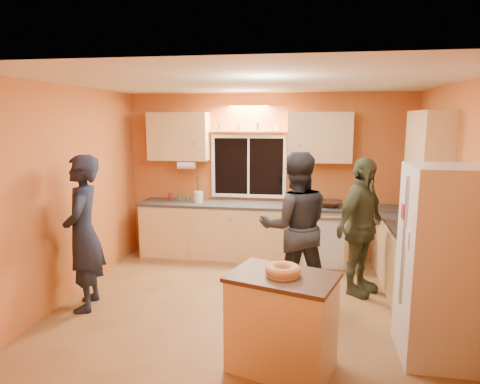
% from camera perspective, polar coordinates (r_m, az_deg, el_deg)
% --- Properties ---
extents(ground, '(4.50, 4.50, 0.00)m').
position_cam_1_polar(ground, '(5.27, 1.35, -14.96)').
color(ground, brown).
rests_on(ground, ground).
extents(room_shell, '(4.54, 4.04, 2.61)m').
position_cam_1_polar(room_shell, '(5.21, 3.34, 3.29)').
color(room_shell, '#B76E2F').
rests_on(room_shell, ground).
extents(back_counter, '(4.23, 0.62, 0.90)m').
position_cam_1_polar(back_counter, '(6.71, 3.46, -5.40)').
color(back_counter, tan).
rests_on(back_counter, ground).
extents(right_counter, '(0.62, 1.84, 0.90)m').
position_cam_1_polar(right_counter, '(5.68, 22.24, -8.96)').
color(right_counter, tan).
rests_on(right_counter, ground).
extents(refrigerator, '(0.72, 0.70, 1.80)m').
position_cam_1_polar(refrigerator, '(4.34, 25.70, -8.73)').
color(refrigerator, silver).
rests_on(refrigerator, ground).
extents(island, '(1.05, 0.86, 0.87)m').
position_cam_1_polar(island, '(3.94, 5.62, -16.82)').
color(island, tan).
rests_on(island, ground).
extents(bundt_pastry, '(0.31, 0.31, 0.09)m').
position_cam_1_polar(bundt_pastry, '(3.75, 5.74, -10.32)').
color(bundt_pastry, tan).
rests_on(bundt_pastry, island).
extents(person_left, '(0.60, 0.75, 1.81)m').
position_cam_1_polar(person_left, '(5.26, -20.16, -5.16)').
color(person_left, black).
rests_on(person_left, ground).
extents(person_center, '(1.01, 0.87, 1.82)m').
position_cam_1_polar(person_center, '(5.23, 7.36, -4.63)').
color(person_center, black).
rests_on(person_center, ground).
extents(person_right, '(0.93, 1.08, 1.74)m').
position_cam_1_polar(person_right, '(5.57, 15.79, -4.48)').
color(person_right, '#353E27').
rests_on(person_right, ground).
extents(mixing_bowl, '(0.44, 0.44, 0.09)m').
position_cam_1_polar(mixing_bowl, '(6.55, 11.90, -1.54)').
color(mixing_bowl, '#331811').
rests_on(mixing_bowl, back_counter).
extents(utensil_crock, '(0.14, 0.14, 0.17)m').
position_cam_1_polar(utensil_crock, '(6.77, -5.57, -0.66)').
color(utensil_crock, beige).
rests_on(utensil_crock, back_counter).
extents(potted_plant, '(0.29, 0.26, 0.29)m').
position_cam_1_polar(potted_plant, '(4.76, 24.20, -5.23)').
color(potted_plant, gray).
rests_on(potted_plant, right_counter).
extents(red_box, '(0.18, 0.15, 0.07)m').
position_cam_1_polar(red_box, '(5.58, 22.68, -4.15)').
color(red_box, maroon).
rests_on(red_box, right_counter).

